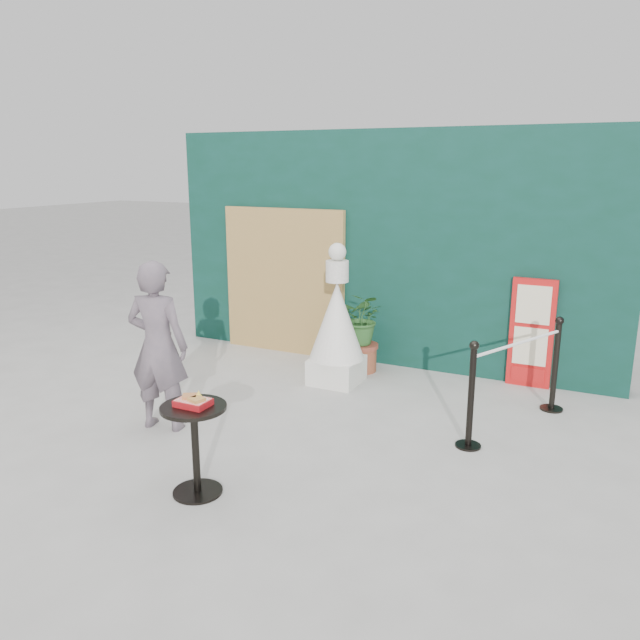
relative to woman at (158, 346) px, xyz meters
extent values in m
plane|color=#ADAAA5|center=(1.23, -0.10, -0.85)|extent=(60.00, 60.00, 0.00)
cube|color=#0A3125|center=(1.23, 3.05, 0.65)|extent=(6.00, 0.30, 3.00)
cube|color=tan|center=(-0.17, 2.84, 0.15)|extent=(1.80, 0.08, 2.00)
imported|color=#695A62|center=(0.00, 0.00, 0.00)|extent=(0.68, 0.51, 1.70)
cube|color=red|center=(3.13, 2.86, -0.20)|extent=(0.50, 0.06, 1.30)
cube|color=beige|center=(3.13, 2.82, 0.15)|extent=(0.38, 0.02, 0.45)
cube|color=beige|center=(3.13, 2.82, -0.35)|extent=(0.38, 0.02, 0.45)
cube|color=red|center=(3.13, 2.82, -0.70)|extent=(0.38, 0.02, 0.18)
cube|color=white|center=(1.03, 1.97, -0.69)|extent=(0.57, 0.57, 0.31)
cone|color=white|center=(1.03, 1.97, -0.07)|extent=(0.66, 0.66, 0.93)
cylinder|color=white|center=(1.03, 1.97, 0.52)|extent=(0.27, 0.27, 0.25)
sphere|color=silver|center=(1.03, 1.97, 0.74)|extent=(0.21, 0.21, 0.21)
cylinder|color=black|center=(1.10, -0.90, -0.84)|extent=(0.40, 0.40, 0.02)
cylinder|color=black|center=(1.10, -0.90, -0.49)|extent=(0.06, 0.06, 0.72)
cylinder|color=black|center=(1.10, -0.90, -0.11)|extent=(0.52, 0.52, 0.03)
cube|color=#A91217|center=(1.10, -0.90, -0.07)|extent=(0.26, 0.19, 0.05)
cube|color=red|center=(1.10, -0.90, -0.05)|extent=(0.24, 0.17, 0.00)
cube|color=#D58C4E|center=(1.06, -0.89, -0.03)|extent=(0.15, 0.14, 0.02)
cube|color=#D5974E|center=(1.15, -0.92, -0.03)|extent=(0.13, 0.13, 0.02)
cone|color=yellow|center=(1.12, -0.85, -0.01)|extent=(0.06, 0.06, 0.06)
cylinder|color=brown|center=(1.14, 2.51, -0.70)|extent=(0.37, 0.37, 0.31)
cylinder|color=brown|center=(1.14, 2.51, -0.52)|extent=(0.41, 0.41, 0.05)
imported|color=#2A5926|center=(1.14, 2.51, -0.15)|extent=(0.61, 0.53, 0.67)
cylinder|color=black|center=(2.87, 0.90, -0.84)|extent=(0.24, 0.24, 0.02)
cylinder|color=black|center=(2.87, 0.90, -0.37)|extent=(0.06, 0.06, 0.96)
sphere|color=black|center=(2.87, 0.90, 0.14)|extent=(0.09, 0.09, 0.09)
cylinder|color=black|center=(3.47, 2.20, -0.84)|extent=(0.24, 0.24, 0.02)
cylinder|color=black|center=(3.47, 2.20, -0.37)|extent=(0.06, 0.06, 0.96)
sphere|color=black|center=(3.47, 2.20, 0.14)|extent=(0.09, 0.09, 0.09)
cylinder|color=white|center=(3.17, 1.55, 0.03)|extent=(0.63, 1.31, 0.03)
camera|label=1|loc=(3.98, -4.55, 1.73)|focal=35.00mm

